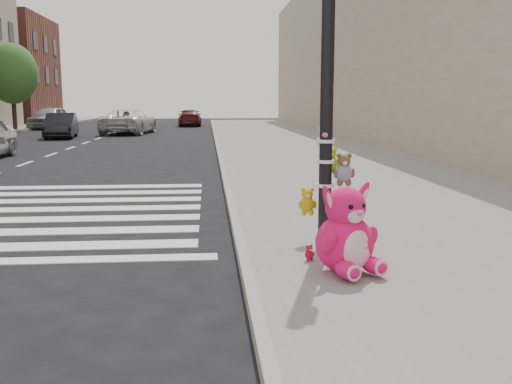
{
  "coord_description": "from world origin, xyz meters",
  "views": [
    {
      "loc": [
        1.15,
        -5.12,
        1.93
      ],
      "look_at": [
        1.77,
        2.22,
        0.75
      ],
      "focal_mm": 40.0,
      "sensor_mm": 36.0,
      "label": 1
    }
  ],
  "objects_px": {
    "car_dark_far": "(61,125)",
    "pink_bunny": "(347,236)",
    "signal_pole": "(328,109)",
    "red_teddy": "(309,253)",
    "car_white_near": "(129,121)"
  },
  "relations": [
    {
      "from": "red_teddy",
      "to": "car_white_near",
      "type": "xyz_separation_m",
      "value": [
        -5.76,
        28.37,
        0.5
      ]
    },
    {
      "from": "signal_pole",
      "to": "pink_bunny",
      "type": "distance_m",
      "value": 1.79
    },
    {
      "from": "signal_pole",
      "to": "pink_bunny",
      "type": "bearing_deg",
      "value": -91.76
    },
    {
      "from": "car_white_near",
      "to": "signal_pole",
      "type": "bearing_deg",
      "value": 109.36
    },
    {
      "from": "signal_pole",
      "to": "car_white_near",
      "type": "distance_m",
      "value": 28.31
    },
    {
      "from": "signal_pole",
      "to": "car_dark_far",
      "type": "xyz_separation_m",
      "value": [
        -9.12,
        23.89,
        -1.17
      ]
    },
    {
      "from": "car_dark_far",
      "to": "red_teddy",
      "type": "bearing_deg",
      "value": -77.79
    },
    {
      "from": "car_dark_far",
      "to": "pink_bunny",
      "type": "bearing_deg",
      "value": -77.52
    },
    {
      "from": "pink_bunny",
      "to": "signal_pole",
      "type": "bearing_deg",
      "value": 64.04
    },
    {
      "from": "red_teddy",
      "to": "car_white_near",
      "type": "bearing_deg",
      "value": 78.64
    },
    {
      "from": "red_teddy",
      "to": "car_white_near",
      "type": "height_order",
      "value": "car_white_near"
    },
    {
      "from": "car_dark_far",
      "to": "car_white_near",
      "type": "xyz_separation_m",
      "value": [
        3.01,
        3.73,
        0.07
      ]
    },
    {
      "from": "car_white_near",
      "to": "pink_bunny",
      "type": "bearing_deg",
      "value": 108.77
    },
    {
      "from": "car_dark_far",
      "to": "car_white_near",
      "type": "distance_m",
      "value": 4.79
    },
    {
      "from": "signal_pole",
      "to": "pink_bunny",
      "type": "height_order",
      "value": "signal_pole"
    }
  ]
}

